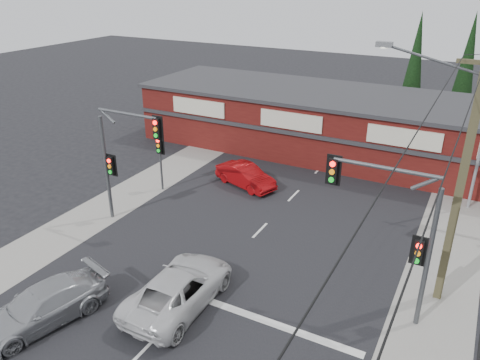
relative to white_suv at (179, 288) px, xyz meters
The scene contains 17 objects.
ground 2.29m from the white_suv, 81.51° to the left, with size 120.00×120.00×0.00m, color black.
road_strip 7.19m from the white_suv, 87.43° to the left, with size 14.00×70.00×0.01m, color black.
verge_left 10.89m from the white_suv, 138.85° to the left, with size 3.00×70.00×0.02m, color gray.
verge_right 11.38m from the white_suv, 39.02° to the left, with size 3.00×70.00×0.02m, color gray.
stop_line 3.94m from the white_suv, ahead, with size 6.50×0.35×0.01m, color silver.
white_suv is the anchor object (origin of this frame).
silver_suv 4.98m from the white_suv, 140.39° to the right, with size 1.96×4.82×1.40m, color #A6A8AB.
red_sedan 11.26m from the white_suv, 104.24° to the left, with size 1.40×4.01×1.32m, color #92090B.
lane_dashes 2.19m from the white_suv, 81.08° to the left, with size 0.12×37.39×0.01m.
shop_building 19.20m from the white_suv, 92.02° to the left, with size 27.30×8.40×4.22m.
conifer_near 26.85m from the white_suv, 81.69° to the left, with size 1.80×1.80×9.25m.
conifer_far 29.47m from the white_suv, 75.42° to the left, with size 1.80×1.80×9.25m.
traffic_mast_left 8.04m from the white_suv, 145.80° to the left, with size 3.77×0.27×5.97m.
traffic_mast_right 8.48m from the white_suv, 23.68° to the left, with size 3.96×0.27×5.97m.
pedestal_signal 10.80m from the white_suv, 130.16° to the left, with size 0.55×0.27×3.38m.
utility_pole 11.11m from the white_suv, 30.59° to the left, with size 4.38×0.59×10.00m.
power_lines 12.10m from the white_suv, ahead, with size 2.01×29.00×1.22m.
Camera 1 is at (8.63, -14.02, 11.89)m, focal length 35.00 mm.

